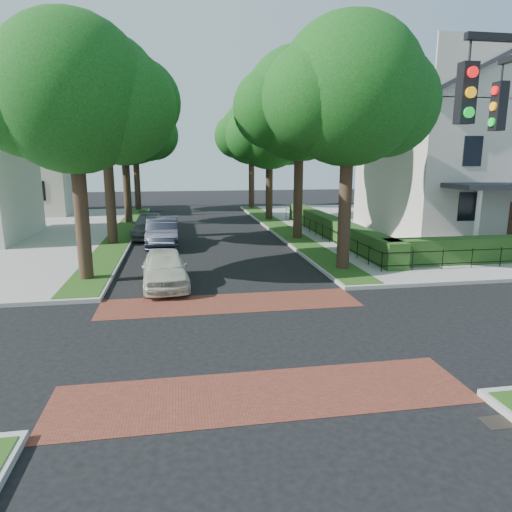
# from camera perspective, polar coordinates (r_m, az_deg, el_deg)

# --- Properties ---
(ground) EXTENTS (120.00, 120.00, 0.00)m
(ground) POSITION_cam_1_polar(r_m,az_deg,el_deg) (13.11, -1.61, -10.20)
(ground) COLOR black
(ground) RESTS_ON ground
(sidewalk_ne) EXTENTS (30.00, 30.00, 0.15)m
(sidewalk_ne) POSITION_cam_1_polar(r_m,az_deg,el_deg) (37.86, 24.54, 3.60)
(sidewalk_ne) COLOR gray
(sidewalk_ne) RESTS_ON ground
(crosswalk_far) EXTENTS (9.00, 2.20, 0.01)m
(crosswalk_far) POSITION_cam_1_polar(r_m,az_deg,el_deg) (16.09, -3.21, -5.89)
(crosswalk_far) COLOR #602A1D
(crosswalk_far) RESTS_ON ground
(crosswalk_near) EXTENTS (9.00, 2.20, 0.01)m
(crosswalk_near) POSITION_cam_1_polar(r_m,az_deg,el_deg) (10.25, 1.00, -16.89)
(crosswalk_near) COLOR #602A1D
(crosswalk_near) RESTS_ON ground
(storm_drain) EXTENTS (0.65, 0.45, 0.01)m
(storm_drain) POSITION_cam_1_polar(r_m,az_deg,el_deg) (10.46, 28.23, -17.82)
(storm_drain) COLOR black
(storm_drain) RESTS_ON ground
(grass_strip_ne) EXTENTS (1.60, 29.80, 0.02)m
(grass_strip_ne) POSITION_cam_1_polar(r_m,az_deg,el_deg) (32.26, 3.16, 3.53)
(grass_strip_ne) COLOR #244513
(grass_strip_ne) RESTS_ON sidewalk_ne
(grass_strip_nw) EXTENTS (1.60, 29.80, 0.02)m
(grass_strip_nw) POSITION_cam_1_polar(r_m,az_deg,el_deg) (31.70, -16.28, 2.91)
(grass_strip_nw) COLOR #244513
(grass_strip_nw) RESTS_ON sidewalk_nw
(tree_right_near) EXTENTS (7.75, 6.67, 10.66)m
(tree_right_near) POSITION_cam_1_polar(r_m,az_deg,el_deg) (20.74, 11.65, 19.23)
(tree_right_near) COLOR black
(tree_right_near) RESTS_ON sidewalk_ne
(tree_right_mid) EXTENTS (8.25, 7.09, 11.22)m
(tree_right_mid) POSITION_cam_1_polar(r_m,az_deg,el_deg) (28.37, 5.59, 18.17)
(tree_right_mid) COLOR black
(tree_right_mid) RESTS_ON sidewalk_ne
(tree_right_far) EXTENTS (7.25, 6.23, 9.74)m
(tree_right_far) POSITION_cam_1_polar(r_m,az_deg,el_deg) (37.00, 1.79, 15.12)
(tree_right_far) COLOR black
(tree_right_far) RESTS_ON sidewalk_ne
(tree_right_back) EXTENTS (7.50, 6.45, 10.20)m
(tree_right_back) POSITION_cam_1_polar(r_m,az_deg,el_deg) (45.87, -0.50, 15.00)
(tree_right_back) COLOR black
(tree_right_back) RESTS_ON sidewalk_ne
(tree_left_near) EXTENTS (7.50, 6.45, 10.20)m
(tree_left_near) POSITION_cam_1_polar(r_m,az_deg,el_deg) (19.73, -21.55, 17.99)
(tree_left_near) COLOR black
(tree_left_near) RESTS_ON sidewalk_nw
(tree_left_mid) EXTENTS (8.00, 6.88, 11.48)m
(tree_left_mid) POSITION_cam_1_polar(r_m,az_deg,el_deg) (27.71, -18.24, 18.54)
(tree_left_mid) COLOR black
(tree_left_mid) RESTS_ON sidewalk_nw
(tree_left_far) EXTENTS (7.00, 6.02, 9.86)m
(tree_left_far) POSITION_cam_1_polar(r_m,az_deg,el_deg) (36.48, -16.04, 15.05)
(tree_left_far) COLOR black
(tree_left_far) RESTS_ON sidewalk_nw
(tree_left_back) EXTENTS (7.75, 6.66, 10.44)m
(tree_left_back) POSITION_cam_1_polar(r_m,az_deg,el_deg) (45.46, -14.80, 14.82)
(tree_left_back) COLOR black
(tree_left_back) RESTS_ON sidewalk_nw
(hedge_main_road) EXTENTS (1.00, 18.00, 1.20)m
(hedge_main_road) POSITION_cam_1_polar(r_m,az_deg,el_deg) (28.90, 9.43, 3.56)
(hedge_main_road) COLOR #1D3F16
(hedge_main_road) RESTS_ON sidewalk_ne
(fence_main_road) EXTENTS (0.06, 18.00, 0.90)m
(fence_main_road) POSITION_cam_1_polar(r_m,az_deg,el_deg) (28.67, 7.91, 3.24)
(fence_main_road) COLOR black
(fence_main_road) RESTS_ON sidewalk_ne
(house_victorian) EXTENTS (13.00, 13.05, 12.48)m
(house_victorian) POSITION_cam_1_polar(r_m,az_deg,el_deg) (33.89, 25.53, 12.75)
(house_victorian) COLOR beige
(house_victorian) RESTS_ON sidewalk_ne
(house_left_far) EXTENTS (10.00, 9.00, 10.14)m
(house_left_far) POSITION_cam_1_polar(r_m,az_deg,el_deg) (46.12, -27.59, 10.87)
(house_left_far) COLOR beige
(house_left_far) RESTS_ON sidewalk_nw
(parked_car_front) EXTENTS (2.01, 4.41, 1.47)m
(parked_car_front) POSITION_cam_1_polar(r_m,az_deg,el_deg) (18.34, -11.33, -1.49)
(parked_car_front) COLOR beige
(parked_car_front) RESTS_ON ground
(parked_car_middle) EXTENTS (1.79, 5.01, 1.65)m
(parked_car_middle) POSITION_cam_1_polar(r_m,az_deg,el_deg) (26.69, -11.60, 2.93)
(parked_car_middle) COLOR #1E212D
(parked_car_middle) RESTS_ON ground
(parked_car_rear) EXTENTS (2.06, 4.99, 1.44)m
(parked_car_rear) POSITION_cam_1_polar(r_m,az_deg,el_deg) (30.23, -13.21, 3.72)
(parked_car_rear) COLOR slate
(parked_car_rear) RESTS_ON ground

